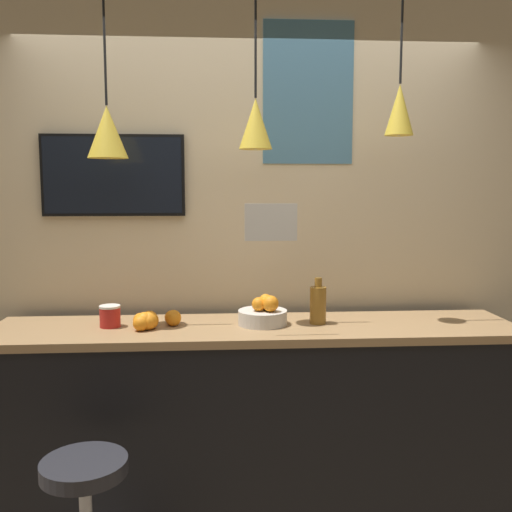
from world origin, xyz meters
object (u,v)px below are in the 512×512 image
at_px(fruit_bowl, 263,314).
at_px(juice_bottle, 318,304).
at_px(mounted_tv, 113,175).
at_px(spread_jar, 110,316).

bearing_deg(fruit_bowl, juice_bottle, 0.10).
height_order(fruit_bowl, mounted_tv, mounted_tv).
relative_size(juice_bottle, spread_jar, 2.18).
distance_m(juice_bottle, spread_jar, 1.04).
relative_size(juice_bottle, mounted_tv, 0.31).
distance_m(juice_bottle, mounted_tv, 1.28).
xyz_separation_m(juice_bottle, mounted_tv, (-1.06, 0.32, 0.65)).
relative_size(spread_jar, mounted_tv, 0.14).
bearing_deg(juice_bottle, fruit_bowl, -179.90).
bearing_deg(mounted_tv, juice_bottle, -16.91).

